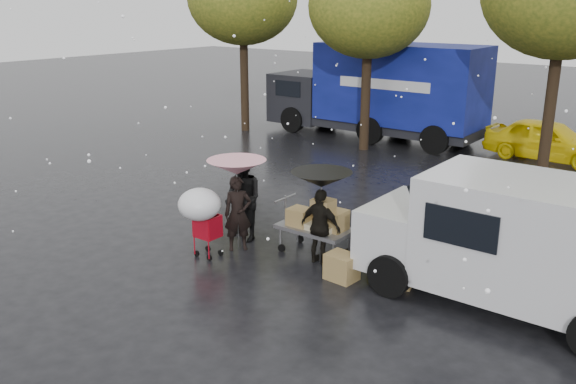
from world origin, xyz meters
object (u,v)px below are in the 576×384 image
Objects in this scene: blue_truck at (379,91)px; yellow_taxi at (548,140)px; person_black at (321,227)px; white_van at (519,241)px; vendor_cart at (318,221)px; person_pink at (238,214)px; shopping_cart at (201,208)px.

blue_truck is 6.16m from yellow_taxi.
white_van is (3.56, 0.54, 0.41)m from person_black.
vendor_cart is (-0.26, 0.29, -0.03)m from person_black.
person_pink is 5.41m from white_van.
person_pink is at bearing -169.28° from white_van.
white_van is 0.59× the size of blue_truck.
white_van reaches higher than vendor_cart.
person_pink reaches higher than person_black.
yellow_taxi is (6.06, 0.29, -1.09)m from blue_truck.
person_pink is 12.01m from yellow_taxi.
shopping_cart is at bearing -157.13° from person_pink.
person_pink is 1.06× the size of shopping_cart.
person_pink is at bearing 73.22° from shopping_cart.
white_van reaches higher than yellow_taxi.
person_pink is at bearing 169.08° from yellow_taxi.
shopping_cart is 5.83m from white_van.
yellow_taxi is at bearing 2.74° from blue_truck.
person_black is at bearing 32.45° from shopping_cart.
blue_truck is (-3.18, 11.37, 0.98)m from person_pink.
blue_truck reaches higher than yellow_taxi.
blue_truck reaches higher than person_pink.
white_van is 1.26× the size of yellow_taxi.
person_black is 2.36m from shopping_cart.
yellow_taxi is (3.12, 12.46, -0.40)m from shopping_cart.
person_pink is 0.19× the size of blue_truck.
blue_truck is (-2.94, 12.17, 0.69)m from shopping_cart.
person_pink is 1.03× the size of vendor_cart.
yellow_taxi is (2.88, 11.66, -0.11)m from person_pink.
person_black is 11.26m from yellow_taxi.
white_van is (3.82, 0.26, 0.43)m from vendor_cart.
blue_truck reaches higher than shopping_cart.
person_pink is 1.03× the size of person_black.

